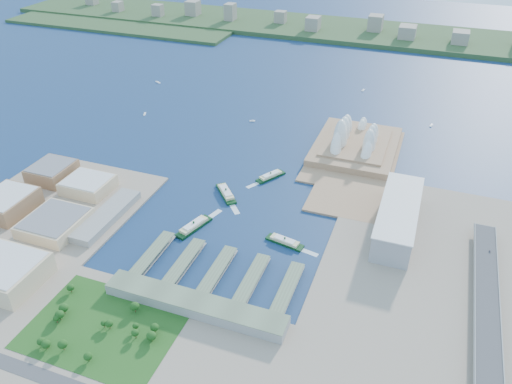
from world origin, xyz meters
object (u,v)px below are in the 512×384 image
at_px(opera_house, 357,133).
at_px(ferry_c, 194,225).
at_px(car_c, 490,252).
at_px(ferry_b, 271,175).
at_px(toaster_building, 398,218).
at_px(ferry_a, 226,192).
at_px(ferry_d, 285,240).

bearing_deg(opera_house, ferry_c, -118.57).
bearing_deg(opera_house, car_c, -48.50).
relative_size(ferry_b, ferry_c, 0.88).
bearing_deg(opera_house, toaster_building, -65.77).
distance_m(ferry_a, ferry_c, 87.56).
xyz_separation_m(opera_house, toaster_building, (90.00, -200.00, -11.50)).
relative_size(ferry_a, ferry_c, 0.98).
relative_size(toaster_building, ferry_a, 2.81).
relative_size(opera_house, ferry_b, 3.66).
distance_m(opera_house, ferry_d, 278.24).
bearing_deg(ferry_d, opera_house, 3.69).
height_order(ferry_a, car_c, car_c).
height_order(toaster_building, ferry_c, toaster_building).
bearing_deg(ferry_a, ferry_d, -75.32).
height_order(ferry_c, car_c, car_c).
xyz_separation_m(opera_house, ferry_a, (-147.73, -198.24, -26.78)).
height_order(toaster_building, ferry_a, toaster_building).
distance_m(ferry_c, car_c, 359.70).
bearing_deg(ferry_d, ferry_a, 66.83).
distance_m(opera_house, ferry_a, 248.68).
xyz_separation_m(toaster_building, ferry_b, (-193.12, 68.64, -15.85)).
height_order(opera_house, toaster_building, opera_house).
xyz_separation_m(ferry_c, ferry_d, (119.54, 10.91, -0.67)).
bearing_deg(ferry_a, toaster_building, -41.43).
relative_size(opera_house, car_c, 41.90).
height_order(ferry_a, ferry_b, ferry_a).
height_order(opera_house, ferry_b, opera_house).
bearing_deg(opera_house, ferry_a, -126.69).
bearing_deg(ferry_a, ferry_c, -136.05).
relative_size(ferry_c, car_c, 13.07).
distance_m(ferry_d, car_c, 240.32).
bearing_deg(ferry_b, ferry_d, -34.12).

